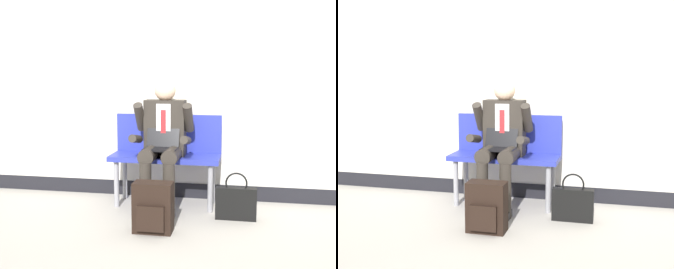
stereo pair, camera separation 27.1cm
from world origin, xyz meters
TOP-DOWN VIEW (x-y plane):
  - ground_plane at (0.00, 0.00)m, footprint 18.00×18.00m
  - station_wall at (0.00, 0.67)m, footprint 6.41×0.14m
  - bench_with_person at (-0.13, 0.39)m, footprint 1.09×0.42m
  - person_seated at (-0.13, 0.20)m, footprint 0.57×0.70m
  - backpack at (-0.09, -0.45)m, footprint 0.33×0.22m
  - handbag at (0.59, -0.00)m, footprint 0.37×0.09m

SIDE VIEW (x-z plane):
  - ground_plane at x=0.00m, z-range 0.00..0.00m
  - handbag at x=0.59m, z-range -0.06..0.38m
  - backpack at x=-0.09m, z-range 0.00..0.42m
  - bench_with_person at x=-0.13m, z-range 0.09..1.00m
  - person_seated at x=-0.13m, z-range 0.05..1.31m
  - station_wall at x=0.00m, z-range -0.01..2.65m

